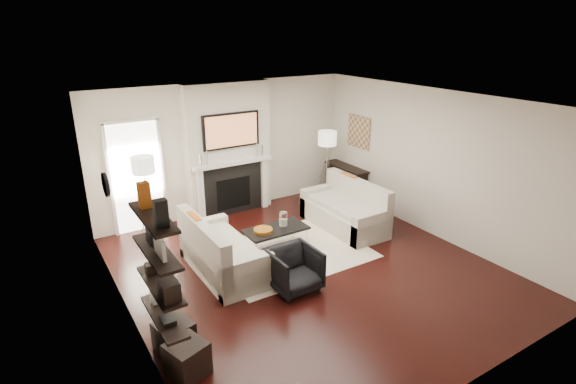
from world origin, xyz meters
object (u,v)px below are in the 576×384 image
loveseat_left_base (224,259)px  armchair (294,268)px  coffee_table (276,229)px  lamp_left_shade (143,165)px  ottoman_near (174,337)px  lamp_right_shade (327,138)px  loveseat_right_base (344,217)px

loveseat_left_base → armchair: bearing=-56.6°
coffee_table → lamp_left_shade: (-1.75, 1.56, 1.05)m
lamp_left_shade → ottoman_near: bearing=-101.1°
ottoman_near → lamp_right_shade: bearing=33.9°
armchair → lamp_right_shade: bearing=45.7°
coffee_table → lamp_right_shade: size_ratio=2.75×
loveseat_right_base → coffee_table: 1.62m
loveseat_left_base → coffee_table: same height
coffee_table → lamp_left_shade: bearing=138.3°
loveseat_right_base → lamp_left_shade: bearing=156.9°
armchair → lamp_left_shade: 3.27m
loveseat_left_base → lamp_right_shade: lamp_right_shade is taller
lamp_right_shade → loveseat_right_base: bearing=-112.4°
loveseat_left_base → armchair: armchair is taller
ottoman_near → coffee_table: bearing=34.1°
coffee_table → ottoman_near: coffee_table is taller
loveseat_left_base → loveseat_right_base: (2.68, 0.30, 0.00)m
ottoman_near → loveseat_left_base: bearing=47.6°
loveseat_right_base → coffee_table: same height
lamp_left_shade → ottoman_near: lamp_left_shade is taller
loveseat_right_base → armchair: armchair is taller
armchair → lamp_left_shade: lamp_left_shade is taller
loveseat_right_base → ottoman_near: bearing=-156.5°
coffee_table → ottoman_near: (-2.37, -1.60, -0.20)m
armchair → ottoman_near: armchair is taller
loveseat_left_base → lamp_left_shade: 2.24m
loveseat_left_base → coffee_table: bearing=9.3°
loveseat_left_base → lamp_right_shade: (3.22, 1.62, 1.24)m
loveseat_right_base → loveseat_left_base: bearing=-173.6°
loveseat_right_base → armchair: bearing=-146.5°
armchair → lamp_left_shade: (-1.36, 2.76, 1.10)m
loveseat_left_base → coffee_table: size_ratio=1.64×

